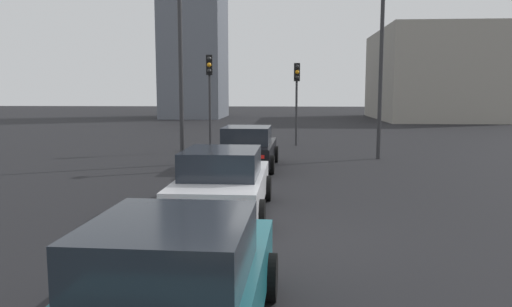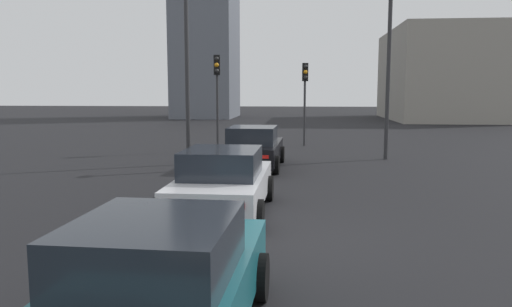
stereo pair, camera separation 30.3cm
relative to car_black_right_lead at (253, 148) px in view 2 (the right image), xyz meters
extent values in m
cube|color=black|center=(-8.56, -1.69, -0.83)|extent=(160.00, 160.00, 0.20)
cube|color=black|center=(0.06, 0.00, -0.15)|extent=(4.51, 1.97, 0.65)
cube|color=#1E232B|center=(-0.17, 0.00, 0.48)|extent=(2.05, 1.69, 0.60)
cylinder|color=black|center=(1.42, -0.97, -0.41)|extent=(0.65, 0.24, 0.64)
cylinder|color=black|center=(1.46, 0.89, -0.41)|extent=(0.65, 0.24, 0.64)
cylinder|color=black|center=(-1.35, -0.90, -0.41)|extent=(0.65, 0.24, 0.64)
cylinder|color=black|center=(-1.30, 0.96, -0.41)|extent=(0.65, 0.24, 0.64)
cube|color=red|center=(-2.21, -0.62, -0.03)|extent=(0.03, 0.20, 0.11)
cube|color=red|center=(-2.17, 0.72, -0.03)|extent=(0.03, 0.20, 0.11)
cube|color=silver|center=(-6.72, 0.00, -0.15)|extent=(4.44, 1.88, 0.64)
cube|color=#1E232B|center=(-6.95, 0.01, 0.47)|extent=(2.00, 1.63, 0.60)
cylinder|color=black|center=(-5.36, -0.93, -0.41)|extent=(0.64, 0.23, 0.64)
cylinder|color=black|center=(-5.35, 0.91, -0.41)|extent=(0.64, 0.23, 0.64)
cylinder|color=black|center=(-8.10, -0.90, -0.41)|extent=(0.64, 0.23, 0.64)
cylinder|color=black|center=(-8.09, 0.93, -0.41)|extent=(0.64, 0.23, 0.64)
cube|color=red|center=(-8.96, -0.64, -0.04)|extent=(0.03, 0.20, 0.11)
cube|color=red|center=(-8.94, 0.69, -0.04)|extent=(0.03, 0.20, 0.11)
cube|color=#19606B|center=(-12.67, -0.27, -0.16)|extent=(4.28, 1.93, 0.63)
cube|color=#1E232B|center=(-12.88, -0.27, 0.46)|extent=(1.95, 1.64, 0.59)
cylinder|color=black|center=(-11.39, -1.21, -0.41)|extent=(0.65, 0.24, 0.64)
cylinder|color=black|center=(-11.33, 0.59, -0.41)|extent=(0.65, 0.24, 0.64)
cylinder|color=#2D2D30|center=(7.54, -1.87, 0.90)|extent=(0.11, 0.11, 3.26)
cube|color=black|center=(7.48, -1.88, 2.98)|extent=(0.24, 0.30, 0.90)
sphere|color=black|center=(7.37, -1.90, 3.25)|extent=(0.20, 0.20, 0.20)
sphere|color=orange|center=(7.37, -1.90, 2.98)|extent=(0.20, 0.20, 0.20)
sphere|color=black|center=(7.37, -1.90, 2.71)|extent=(0.20, 0.20, 0.20)
cylinder|color=#2D2D30|center=(4.82, 2.13, 1.01)|extent=(0.11, 0.11, 3.49)
cube|color=black|center=(4.76, 2.13, 3.21)|extent=(0.22, 0.30, 0.90)
sphere|color=black|center=(4.65, 2.12, 3.48)|extent=(0.20, 0.20, 0.20)
sphere|color=orange|center=(4.65, 2.12, 3.21)|extent=(0.20, 0.20, 0.20)
sphere|color=black|center=(4.65, 2.12, 2.94)|extent=(0.20, 0.20, 0.20)
cylinder|color=#2D2D30|center=(0.61, 2.53, 3.54)|extent=(0.16, 0.16, 8.55)
cylinder|color=#2D2D30|center=(2.68, -5.16, 3.06)|extent=(0.16, 0.16, 7.59)
cube|color=gray|center=(32.35, -15.69, 3.59)|extent=(15.34, 10.86, 8.64)
cube|color=slate|center=(34.06, 8.31, 7.72)|extent=(8.40, 6.03, 16.90)
camera|label=1|loc=(-17.67, -1.46, 2.04)|focal=34.61mm
camera|label=2|loc=(-17.64, -1.76, 2.04)|focal=34.61mm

